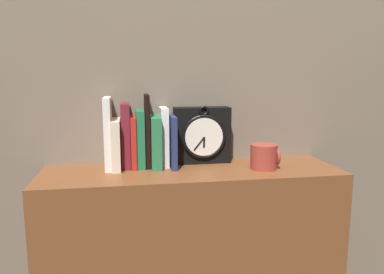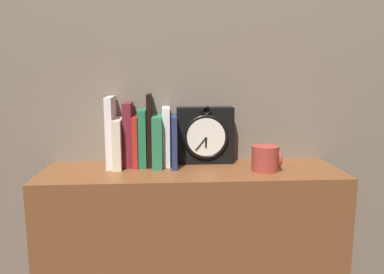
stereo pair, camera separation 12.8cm
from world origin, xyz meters
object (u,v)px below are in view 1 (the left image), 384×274
(book_slot0_white, at_px, (108,133))
(book_slot2_maroon, at_px, (126,135))
(clock, at_px, (202,135))
(book_slot1_cream, at_px, (116,144))
(mug, at_px, (264,157))
(book_slot5_black, at_px, (147,131))
(book_slot8_navy, at_px, (172,141))
(book_slot7_white, at_px, (164,137))
(book_slot3_red, at_px, (133,142))
(book_slot4_green, at_px, (140,138))
(book_slot6_green, at_px, (155,142))

(book_slot0_white, height_order, book_slot2_maroon, book_slot0_white)
(clock, height_order, book_slot0_white, book_slot0_white)
(book_slot1_cream, xyz_separation_m, mug, (0.51, -0.09, -0.04))
(book_slot0_white, distance_m, book_slot5_black, 0.14)
(book_slot0_white, xyz_separation_m, mug, (0.54, -0.10, -0.08))
(book_slot5_black, relative_size, book_slot8_navy, 1.40)
(book_slot1_cream, xyz_separation_m, book_slot7_white, (0.17, 0.02, 0.02))
(clock, xyz_separation_m, book_slot3_red, (-0.25, -0.02, -0.01))
(book_slot1_cream, bearing_deg, book_slot8_navy, -0.35)
(book_slot1_cream, distance_m, book_slot4_green, 0.09)
(book_slot4_green, distance_m, book_slot8_navy, 0.11)
(book_slot6_green, bearing_deg, book_slot7_white, 25.76)
(clock, bearing_deg, book_slot7_white, -173.28)
(book_slot8_navy, bearing_deg, book_slot6_green, 176.09)
(clock, distance_m, mug, 0.24)
(book_slot4_green, bearing_deg, book_slot2_maroon, 177.57)
(book_slot6_green, bearing_deg, book_slot0_white, 178.58)
(book_slot2_maroon, bearing_deg, book_slot8_navy, -6.49)
(book_slot3_red, distance_m, book_slot5_black, 0.06)
(book_slot6_green, bearing_deg, book_slot5_black, 151.98)
(book_slot2_maroon, height_order, book_slot6_green, book_slot2_maroon)
(book_slot2_maroon, relative_size, book_slot4_green, 1.12)
(book_slot8_navy, height_order, mug, book_slot8_navy)
(mug, bearing_deg, book_slot6_green, 165.59)
(clock, height_order, book_slot7_white, clock)
(book_slot3_red, relative_size, book_slot4_green, 0.89)
(clock, bearing_deg, book_slot8_navy, -162.50)
(book_slot8_navy, bearing_deg, book_slot5_black, 167.90)
(book_slot0_white, relative_size, mug, 2.54)
(book_slot0_white, distance_m, book_slot7_white, 0.20)
(book_slot0_white, height_order, book_slot8_navy, book_slot0_white)
(book_slot6_green, relative_size, book_slot8_navy, 0.99)
(book_slot2_maroon, bearing_deg, mug, -13.04)
(book_slot3_red, bearing_deg, book_slot1_cream, -168.61)
(book_slot4_green, distance_m, book_slot5_black, 0.04)
(book_slot2_maroon, bearing_deg, book_slot4_green, -2.43)
(book_slot5_black, distance_m, book_slot6_green, 0.05)
(book_slot2_maroon, relative_size, book_slot7_white, 1.08)
(book_slot3_red, bearing_deg, book_slot5_black, 6.34)
(book_slot1_cream, relative_size, book_slot4_green, 0.85)
(book_slot6_green, xyz_separation_m, book_slot7_white, (0.03, 0.02, 0.01))
(book_slot0_white, xyz_separation_m, book_slot3_red, (0.09, 0.01, -0.03))
(book_slot0_white, height_order, book_slot5_black, book_slot5_black)
(clock, height_order, book_slot3_red, clock)
(book_slot0_white, height_order, book_slot1_cream, book_slot0_white)
(book_slot1_cream, bearing_deg, clock, 6.43)
(book_slot3_red, relative_size, mug, 1.85)
(book_slot5_black, xyz_separation_m, book_slot7_white, (0.06, 0.00, -0.02))
(book_slot1_cream, bearing_deg, book_slot3_red, 11.39)
(book_slot4_green, height_order, book_slot8_navy, book_slot4_green)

